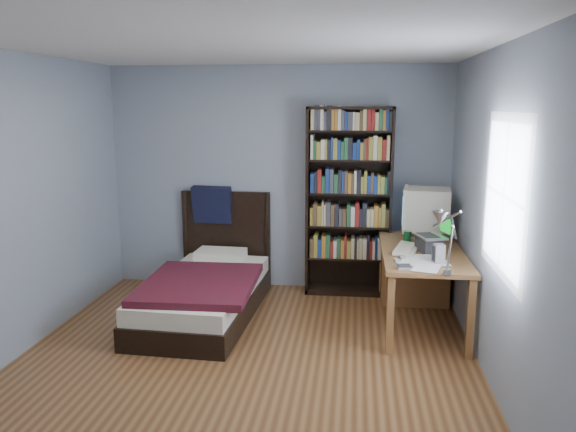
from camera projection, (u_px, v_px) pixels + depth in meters
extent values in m
plane|color=brown|center=(243.00, 367.00, 4.51)|extent=(4.20, 4.20, 0.00)
plane|color=white|center=(237.00, 43.00, 4.02)|extent=(4.20, 4.20, 0.00)
cube|color=#909EA8|center=(278.00, 179.00, 6.31)|extent=(3.80, 0.04, 2.50)
cube|color=#909EA8|center=(132.00, 315.00, 2.22)|extent=(3.80, 0.04, 2.50)
cube|color=#909EA8|center=(7.00, 209.00, 4.49)|extent=(0.04, 4.20, 2.50)
cube|color=#909EA8|center=(499.00, 220.00, 4.04)|extent=(0.04, 4.20, 2.50)
cube|color=white|center=(505.00, 196.00, 3.85)|extent=(0.01, 1.14, 1.14)
cube|color=white|center=(504.00, 196.00, 3.85)|extent=(0.01, 1.00, 1.00)
cube|color=brown|center=(422.00, 251.00, 5.29)|extent=(0.75, 1.59, 0.04)
cube|color=brown|center=(390.00, 315.00, 4.67)|extent=(0.06, 0.06, 0.69)
cube|color=brown|center=(470.00, 319.00, 4.60)|extent=(0.06, 0.06, 0.69)
cube|color=brown|center=(382.00, 265.00, 6.12)|extent=(0.06, 0.06, 0.69)
cube|color=brown|center=(443.00, 267.00, 6.05)|extent=(0.06, 0.06, 0.69)
cube|color=brown|center=(414.00, 271.00, 5.92)|extent=(0.69, 0.40, 0.68)
cube|color=beige|center=(422.00, 237.00, 5.72)|extent=(0.31, 0.27, 0.03)
cylinder|color=beige|center=(423.00, 232.00, 5.71)|extent=(0.11, 0.11, 0.07)
cube|color=beige|center=(427.00, 209.00, 5.65)|extent=(0.48, 0.46, 0.41)
cube|color=beige|center=(405.00, 208.00, 5.68)|extent=(0.08, 0.44, 0.44)
cube|color=#4188EB|center=(403.00, 208.00, 5.68)|extent=(0.05, 0.33, 0.28)
cube|color=#2D2D30|center=(430.00, 244.00, 5.20)|extent=(0.26, 0.28, 0.13)
cube|color=#ADADB1|center=(430.00, 236.00, 5.18)|extent=(0.31, 0.35, 0.02)
cube|color=#2D2D30|center=(428.00, 235.00, 5.18)|extent=(0.21, 0.27, 0.00)
cube|color=#ADADB1|center=(446.00, 225.00, 5.14)|extent=(0.16, 0.30, 0.21)
cube|color=#0CBF26|center=(445.00, 225.00, 5.14)|extent=(0.12, 0.24, 0.16)
cube|color=#99999E|center=(447.00, 272.00, 4.50)|extent=(0.06, 0.05, 0.04)
cylinder|color=#99999E|center=(450.00, 249.00, 4.40)|extent=(0.02, 0.14, 0.38)
cylinder|color=#99999E|center=(447.00, 219.00, 4.15)|extent=(0.16, 0.32, 0.19)
cone|color=#99999E|center=(440.00, 218.00, 4.00)|extent=(0.12, 0.12, 0.10)
cube|color=beige|center=(407.00, 249.00, 5.23)|extent=(0.29, 0.50, 0.05)
cube|color=gray|center=(439.00, 254.00, 4.81)|extent=(0.10, 0.10, 0.17)
cylinder|color=#073813|center=(407.00, 237.00, 5.48)|extent=(0.07, 0.07, 0.13)
ellipsoid|color=silver|center=(417.00, 239.00, 5.60)|extent=(0.07, 0.12, 0.04)
cube|color=#ADADB1|center=(402.00, 256.00, 5.00)|extent=(0.06, 0.11, 0.02)
cube|color=gray|center=(397.00, 261.00, 4.86)|extent=(0.06, 0.09, 0.02)
cube|color=gray|center=(404.00, 267.00, 4.67)|extent=(0.12, 0.12, 0.02)
cube|color=black|center=(308.00, 201.00, 6.15)|extent=(0.03, 0.30, 2.05)
cube|color=black|center=(390.00, 203.00, 6.05)|extent=(0.03, 0.30, 2.05)
cube|color=black|center=(351.00, 108.00, 5.90)|extent=(0.92, 0.30, 0.03)
cube|color=black|center=(347.00, 290.00, 6.29)|extent=(0.92, 0.30, 0.06)
cube|color=black|center=(349.00, 200.00, 6.24)|extent=(0.92, 0.02, 2.05)
cube|color=olive|center=(349.00, 200.00, 6.07)|extent=(0.84, 0.22, 1.85)
cube|color=black|center=(204.00, 305.00, 5.58)|extent=(1.05, 1.97, 0.22)
cube|color=white|center=(204.00, 287.00, 5.54)|extent=(1.01, 1.91, 0.16)
cube|color=maroon|center=(200.00, 284.00, 5.28)|extent=(1.05, 1.28, 0.07)
cube|color=white|center=(221.00, 255.00, 6.21)|extent=(0.54, 0.36, 0.12)
cube|color=black|center=(226.00, 239.00, 6.48)|extent=(1.02, 0.05, 1.10)
cylinder|color=black|center=(186.00, 238.00, 6.51)|extent=(0.06, 0.06, 1.10)
cylinder|color=black|center=(267.00, 240.00, 6.40)|extent=(0.06, 0.06, 1.10)
cube|color=black|center=(212.00, 205.00, 6.39)|extent=(0.46, 0.20, 0.43)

